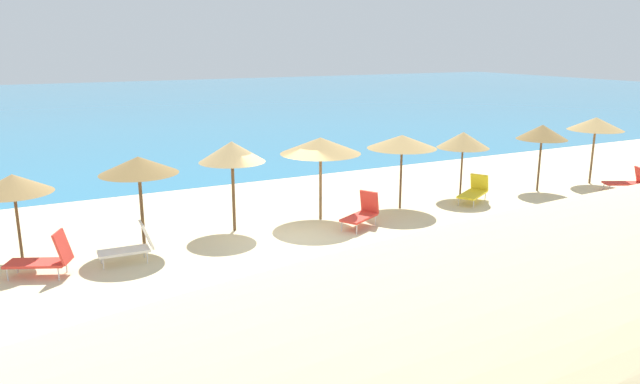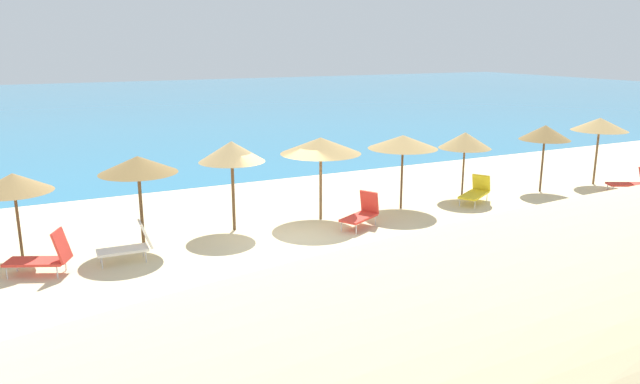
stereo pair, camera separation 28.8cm
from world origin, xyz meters
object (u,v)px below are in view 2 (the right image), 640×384
at_px(lounge_chair_2, 362,213).
at_px(beach_umbrella_3, 138,165).
at_px(beach_umbrella_8, 545,133).
at_px(beach_umbrella_2, 13,183).
at_px(lounge_chair_4, 130,245).
at_px(beach_umbrella_5, 321,146).
at_px(lounge_chair_3, 44,257).
at_px(lounge_chair_0, 476,192).
at_px(lounge_chair_1, 631,182).
at_px(beach_umbrella_4, 232,152).
at_px(beach_umbrella_7, 465,140).
at_px(beach_umbrella_9, 600,124).
at_px(beach_umbrella_6, 403,142).

bearing_deg(lounge_chair_2, beach_umbrella_3, 53.34).
relative_size(beach_umbrella_8, lounge_chair_2, 1.71).
xyz_separation_m(beach_umbrella_2, lounge_chair_4, (2.66, -1.47, -1.71)).
height_order(beach_umbrella_5, lounge_chair_3, beach_umbrella_5).
distance_m(lounge_chair_0, lounge_chair_1, 6.84).
xyz_separation_m(lounge_chair_3, lounge_chair_4, (2.14, 0.02, -0.03)).
distance_m(beach_umbrella_2, beach_umbrella_4, 6.13).
relative_size(beach_umbrella_3, beach_umbrella_5, 0.98).
xyz_separation_m(beach_umbrella_7, beach_umbrella_9, (6.51, -0.66, 0.30)).
distance_m(beach_umbrella_4, lounge_chair_2, 4.61).
distance_m(beach_umbrella_4, beach_umbrella_9, 15.74).
xyz_separation_m(lounge_chair_0, lounge_chair_3, (-14.82, -0.72, 0.09)).
bearing_deg(lounge_chair_2, beach_umbrella_4, 40.17).
distance_m(beach_umbrella_2, beach_umbrella_7, 15.33).
distance_m(beach_umbrella_2, beach_umbrella_3, 3.24).
bearing_deg(beach_umbrella_7, lounge_chair_1, -18.84).
height_order(beach_umbrella_5, lounge_chair_2, beach_umbrella_5).
relative_size(beach_umbrella_5, beach_umbrella_6, 1.05).
bearing_deg(beach_umbrella_7, lounge_chair_0, -89.43).
bearing_deg(beach_umbrella_7, beach_umbrella_9, -5.81).
xyz_separation_m(beach_umbrella_2, lounge_chair_2, (9.94, -1.55, -1.71)).
relative_size(beach_umbrella_7, lounge_chair_2, 1.63).
bearing_deg(lounge_chair_2, beach_umbrella_8, -111.47).
bearing_deg(beach_umbrella_7, lounge_chair_4, -173.38).
distance_m(beach_umbrella_5, lounge_chair_4, 6.93).
xyz_separation_m(beach_umbrella_2, beach_umbrella_6, (12.37, -0.20, 0.24)).
xyz_separation_m(beach_umbrella_4, beach_umbrella_5, (3.02, -0.15, -0.02)).
xyz_separation_m(beach_umbrella_8, lounge_chair_4, (-16.18, -0.88, -1.91)).
relative_size(beach_umbrella_4, lounge_chair_0, 1.64).
bearing_deg(lounge_chair_3, beach_umbrella_3, -44.81).
xyz_separation_m(beach_umbrella_3, beach_umbrella_8, (15.65, -0.10, -0.09)).
bearing_deg(beach_umbrella_5, beach_umbrella_8, -2.59).
distance_m(lounge_chair_2, lounge_chair_4, 7.28).
xyz_separation_m(beach_umbrella_3, beach_umbrella_9, (18.66, -0.18, 0.06)).
bearing_deg(lounge_chair_1, beach_umbrella_4, 108.60).
distance_m(beach_umbrella_2, lounge_chair_2, 10.21).
height_order(beach_umbrella_6, lounge_chair_2, beach_umbrella_6).
bearing_deg(beach_umbrella_4, beach_umbrella_2, -179.97).
xyz_separation_m(beach_umbrella_4, beach_umbrella_6, (6.25, -0.20, -0.12)).
height_order(beach_umbrella_7, beach_umbrella_9, beach_umbrella_9).
height_order(beach_umbrella_2, beach_umbrella_7, beach_umbrella_7).
relative_size(beach_umbrella_4, lounge_chair_4, 1.96).
relative_size(beach_umbrella_2, beach_umbrella_6, 0.92).
distance_m(beach_umbrella_3, beach_umbrella_4, 2.97).
height_order(beach_umbrella_3, beach_umbrella_8, beach_umbrella_3).
xyz_separation_m(lounge_chair_1, lounge_chair_4, (-19.35, 0.81, 0.07)).
distance_m(beach_umbrella_3, lounge_chair_3, 3.47).
height_order(beach_umbrella_5, beach_umbrella_8, beach_umbrella_5).
xyz_separation_m(lounge_chair_0, lounge_chair_2, (-5.40, -0.78, 0.07)).
distance_m(beach_umbrella_7, lounge_chair_0, 1.99).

